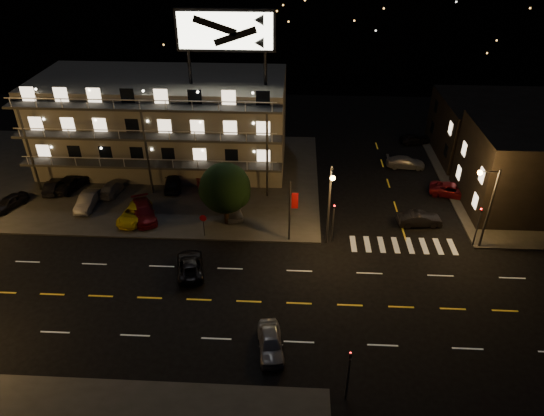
{
  "coord_description": "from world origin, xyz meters",
  "views": [
    {
      "loc": [
        5.33,
        -28.49,
        26.81
      ],
      "look_at": [
        3.43,
        8.0,
        3.82
      ],
      "focal_mm": 32.0,
      "sensor_mm": 36.0,
      "label": 1
    }
  ],
  "objects_px": {
    "lot_car_4": "(233,209)",
    "lot_car_7": "(113,187)",
    "side_car_0": "(420,219)",
    "road_car_west": "(190,265)",
    "lot_car_2": "(134,214)",
    "tree": "(225,189)",
    "road_car_east": "(270,342)"
  },
  "relations": [
    {
      "from": "tree",
      "to": "road_car_east",
      "type": "bearing_deg",
      "value": -71.65
    },
    {
      "from": "tree",
      "to": "lot_car_4",
      "type": "relative_size",
      "value": 1.58
    },
    {
      "from": "tree",
      "to": "lot_car_2",
      "type": "bearing_deg",
      "value": 179.09
    },
    {
      "from": "lot_car_7",
      "to": "road_car_west",
      "type": "height_order",
      "value": "lot_car_7"
    },
    {
      "from": "tree",
      "to": "lot_car_7",
      "type": "xyz_separation_m",
      "value": [
        -13.09,
        5.22,
        -3.15
      ]
    },
    {
      "from": "lot_car_4",
      "to": "road_car_east",
      "type": "xyz_separation_m",
      "value": [
        4.73,
        -17.19,
        -0.13
      ]
    },
    {
      "from": "side_car_0",
      "to": "road_car_east",
      "type": "bearing_deg",
      "value": 135.7
    },
    {
      "from": "lot_car_7",
      "to": "side_car_0",
      "type": "bearing_deg",
      "value": -178.15
    },
    {
      "from": "road_car_west",
      "to": "tree",
      "type": "bearing_deg",
      "value": -119.4
    },
    {
      "from": "road_car_west",
      "to": "lot_car_2",
      "type": "bearing_deg",
      "value": -59.99
    },
    {
      "from": "tree",
      "to": "lot_car_2",
      "type": "distance_m",
      "value": 9.75
    },
    {
      "from": "lot_car_4",
      "to": "tree",
      "type": "bearing_deg",
      "value": -122.33
    },
    {
      "from": "tree",
      "to": "road_car_west",
      "type": "bearing_deg",
      "value": -106.16
    },
    {
      "from": "side_car_0",
      "to": "road_car_west",
      "type": "bearing_deg",
      "value": 106.75
    },
    {
      "from": "road_car_east",
      "to": "road_car_west",
      "type": "height_order",
      "value": "road_car_east"
    },
    {
      "from": "lot_car_2",
      "to": "road_car_east",
      "type": "distance_m",
      "value": 21.4
    },
    {
      "from": "lot_car_7",
      "to": "road_car_east",
      "type": "bearing_deg",
      "value": 140.94
    },
    {
      "from": "side_car_0",
      "to": "road_car_east",
      "type": "xyz_separation_m",
      "value": [
        -13.71,
        -16.45,
        0.01
      ]
    },
    {
      "from": "lot_car_7",
      "to": "road_car_east",
      "type": "height_order",
      "value": "lot_car_7"
    },
    {
      "from": "road_car_east",
      "to": "lot_car_7",
      "type": "bearing_deg",
      "value": 122.83
    },
    {
      "from": "side_car_0",
      "to": "road_car_west",
      "type": "height_order",
      "value": "side_car_0"
    },
    {
      "from": "lot_car_2",
      "to": "lot_car_4",
      "type": "relative_size",
      "value": 1.17
    },
    {
      "from": "side_car_0",
      "to": "tree",
      "type": "bearing_deg",
      "value": 87.91
    },
    {
      "from": "lot_car_2",
      "to": "lot_car_7",
      "type": "relative_size",
      "value": 1.07
    },
    {
      "from": "lot_car_4",
      "to": "lot_car_7",
      "type": "relative_size",
      "value": 0.92
    },
    {
      "from": "lot_car_4",
      "to": "road_car_west",
      "type": "distance_m",
      "value": 9.3
    },
    {
      "from": "lot_car_7",
      "to": "road_car_west",
      "type": "xyz_separation_m",
      "value": [
        10.94,
        -12.61,
        -0.14
      ]
    },
    {
      "from": "lot_car_2",
      "to": "lot_car_4",
      "type": "xyz_separation_m",
      "value": [
        9.7,
        1.39,
        0.03
      ]
    },
    {
      "from": "tree",
      "to": "road_car_west",
      "type": "distance_m",
      "value": 8.37
    },
    {
      "from": "lot_car_2",
      "to": "road_car_west",
      "type": "relative_size",
      "value": 1.01
    },
    {
      "from": "side_car_0",
      "to": "lot_car_2",
      "type": "bearing_deg",
      "value": 86.82
    },
    {
      "from": "lot_car_2",
      "to": "lot_car_4",
      "type": "distance_m",
      "value": 9.8
    }
  ]
}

